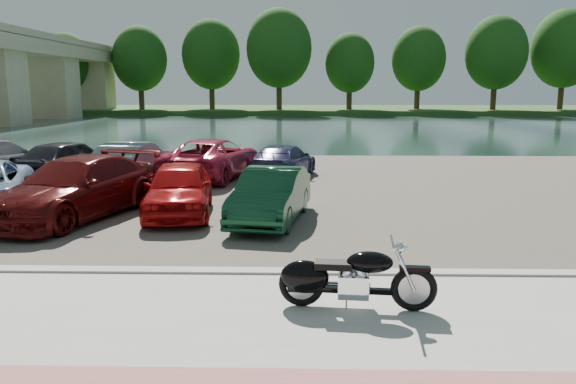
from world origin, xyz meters
name	(u,v)px	position (x,y,z in m)	size (l,w,h in m)	color
ground	(311,324)	(0.00, 0.00, 0.00)	(200.00, 200.00, 0.00)	#595447
promenade	(312,353)	(0.00, -1.00, 0.05)	(60.00, 6.00, 0.10)	#A09F97
kerb	(309,274)	(0.00, 2.00, 0.07)	(60.00, 0.30, 0.14)	#A09F97
parking_lot	(306,188)	(0.00, 11.00, 0.02)	(60.00, 18.00, 0.04)	#48413A
river	(303,128)	(0.00, 40.00, 0.00)	(120.00, 40.00, 0.00)	#182C2A
far_bank	(303,110)	(0.00, 72.00, 0.30)	(120.00, 24.00, 0.60)	#2A4C1B
far_trees	(337,55)	(4.36, 65.79, 7.49)	(70.25, 10.68, 12.52)	#352713
motorcycle	(342,278)	(0.47, 0.38, 0.56)	(2.33, 0.75, 1.05)	black
car_3	(76,188)	(-5.90, 6.43, 0.81)	(2.16, 5.30, 1.54)	#4C0B0A
car_4	(179,189)	(-3.34, 6.82, 0.73)	(1.64, 4.06, 1.38)	#A70B0C
car_5	(271,195)	(-0.89, 6.11, 0.70)	(1.39, 4.00, 1.32)	#0F3821
car_8	(68,160)	(-8.54, 12.29, 0.79)	(1.76, 4.37, 1.49)	black
car_9	(133,161)	(-6.14, 12.15, 0.75)	(1.51, 4.33, 1.43)	slate
car_10	(212,158)	(-3.44, 12.97, 0.77)	(2.42, 5.24, 1.46)	maroon
car_11	(283,162)	(-0.82, 12.79, 0.67)	(1.76, 4.33, 1.26)	navy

